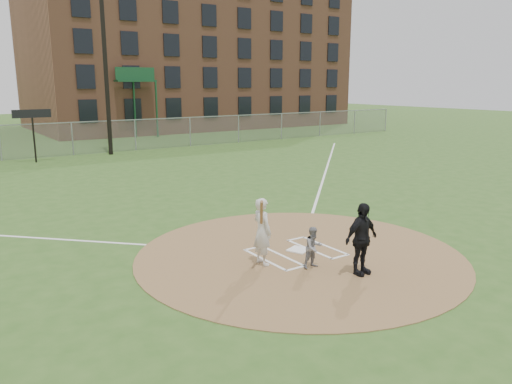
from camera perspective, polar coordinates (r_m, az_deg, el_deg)
ground at (r=13.04m, az=4.98°, el=-7.16°), size 140.00×140.00×0.00m
dirt_circle at (r=13.03m, az=4.98°, el=-7.12°), size 8.40×8.40×0.02m
home_plate at (r=13.29m, az=4.88°, el=-6.60°), size 0.64×0.64×0.03m
foul_line_first at (r=25.36m, az=7.98°, el=2.39°), size 17.04×17.04×0.01m
catcher at (r=11.99m, az=6.59°, el=-6.31°), size 0.50×0.39×1.01m
umpire at (r=11.67m, az=11.95°, el=-5.27°), size 1.01×0.47×1.69m
batters_boxes at (r=13.14m, az=4.57°, el=-6.88°), size 2.08×1.88×0.01m
batter_at_plate at (r=12.04m, az=0.71°, el=-4.51°), size 0.70×0.97×1.78m
outfield_fence at (r=32.62m, az=-20.24°, el=5.75°), size 56.08×0.08×2.03m
brick_warehouse at (r=53.19m, az=-7.80°, el=15.66°), size 30.00×17.17×15.00m
light_pole at (r=32.11m, az=-16.97°, el=15.89°), size 1.20×0.30×12.22m
scoreboard_sign at (r=30.23m, az=-24.21°, el=7.58°), size 2.00×0.10×2.93m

